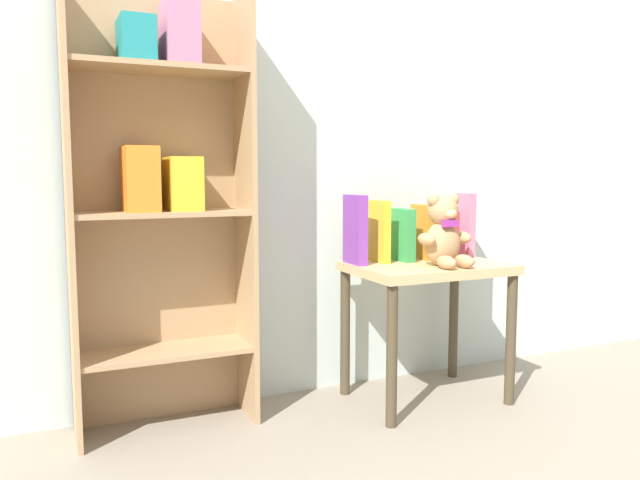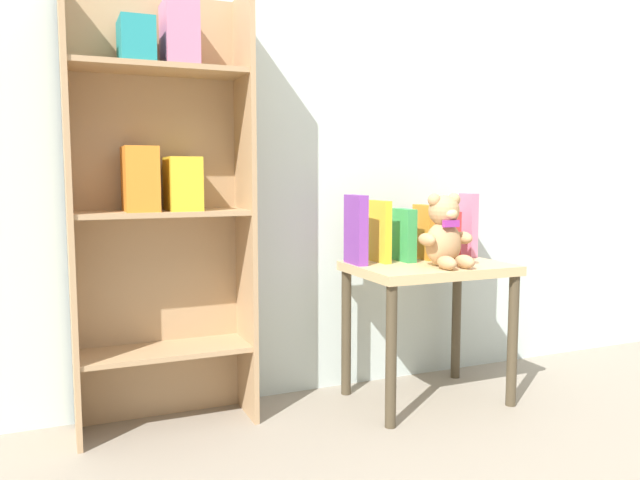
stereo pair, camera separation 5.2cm
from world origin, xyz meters
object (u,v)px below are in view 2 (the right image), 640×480
at_px(book_standing_purple, 356,230).
at_px(book_standing_green, 404,235).
at_px(book_standing_yellow, 378,231).
at_px(book_standing_pink, 468,225).
at_px(teddy_bear, 445,233).
at_px(display_table, 428,286).
at_px(bookshelf_side, 160,186).
at_px(book_standing_orange, 425,232).
at_px(book_standing_red, 448,235).

height_order(book_standing_purple, book_standing_green, book_standing_purple).
distance_m(book_standing_purple, book_standing_yellow, 0.11).
relative_size(book_standing_purple, book_standing_pink, 1.00).
bearing_deg(book_standing_green, book_standing_pink, 4.66).
xyz_separation_m(teddy_bear, book_standing_yellow, (-0.17, 0.20, -0.00)).
height_order(display_table, book_standing_yellow, book_standing_yellow).
distance_m(bookshelf_side, display_table, 1.09).
relative_size(display_table, book_standing_pink, 2.23).
relative_size(book_standing_yellow, book_standing_orange, 1.10).
relative_size(book_standing_yellow, book_standing_pink, 0.92).
xyz_separation_m(bookshelf_side, book_standing_pink, (1.27, -0.06, -0.17)).
distance_m(book_standing_purple, book_standing_green, 0.22).
bearing_deg(display_table, book_standing_red, 33.31).
bearing_deg(book_standing_red, book_standing_pink, 4.71).
bearing_deg(book_standing_orange, teddy_bear, -100.48).
distance_m(book_standing_green, book_standing_orange, 0.11).
bearing_deg(teddy_bear, book_standing_green, 109.80).
bearing_deg(book_standing_orange, book_standing_yellow, -179.46).
bearing_deg(book_standing_red, book_standing_green, -178.41).
relative_size(bookshelf_side, book_standing_green, 7.25).
bearing_deg(book_standing_orange, book_standing_red, -4.43).
distance_m(book_standing_purple, book_standing_pink, 0.54).
bearing_deg(teddy_bear, book_standing_red, 52.52).
bearing_deg(book_standing_pink, book_standing_green, -174.74).
xyz_separation_m(book_standing_green, book_standing_orange, (0.11, 0.02, 0.01)).
relative_size(display_table, book_standing_red, 3.04).
bearing_deg(book_standing_purple, book_standing_orange, 3.75).
xyz_separation_m(teddy_bear, book_standing_pink, (0.26, 0.20, 0.01)).
bearing_deg(bookshelf_side, display_table, -10.21).
height_order(book_standing_green, book_standing_orange, book_standing_orange).
bearing_deg(book_standing_green, book_standing_purple, -179.88).
relative_size(bookshelf_side, book_standing_red, 7.77).
relative_size(teddy_bear, book_standing_pink, 1.03).
xyz_separation_m(teddy_bear, book_standing_purple, (-0.28, 0.19, 0.01)).
height_order(book_standing_green, book_standing_pink, book_standing_pink).
height_order(book_standing_yellow, book_standing_orange, book_standing_yellow).
bearing_deg(book_standing_pink, book_standing_orange, -178.02).
height_order(display_table, teddy_bear, teddy_bear).
distance_m(bookshelf_side, book_standing_purple, 0.75).
height_order(book_standing_orange, book_standing_pink, book_standing_pink).
xyz_separation_m(book_standing_yellow, book_standing_red, (0.32, -0.01, -0.02)).
height_order(display_table, book_standing_red, book_standing_red).
relative_size(bookshelf_side, teddy_bear, 5.52).
xyz_separation_m(book_standing_green, book_standing_red, (0.21, 0.01, -0.01)).
distance_m(bookshelf_side, book_standing_green, 0.97).
xyz_separation_m(book_standing_orange, book_standing_pink, (0.21, 0.00, 0.02)).
xyz_separation_m(book_standing_purple, book_standing_red, (0.43, 0.00, -0.04)).
distance_m(book_standing_yellow, book_standing_pink, 0.43).
relative_size(teddy_bear, book_standing_green, 1.31).
height_order(bookshelf_side, book_standing_purple, bookshelf_side).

